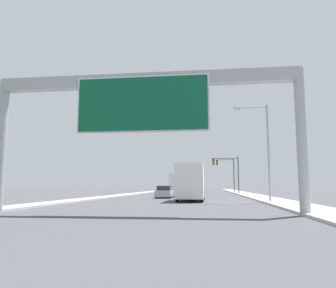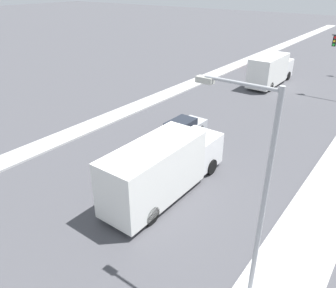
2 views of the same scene
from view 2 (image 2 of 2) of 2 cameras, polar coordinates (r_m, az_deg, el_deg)
The scene contains 6 objects.
median_strip_left at distance 45.78m, azimuth 9.58°, elevation 12.47°, with size 2.00×120.00×0.15m.
car_near_right at distance 48.08m, azimuth 16.23°, elevation 13.21°, with size 1.85×4.79×1.40m.
car_far_center at distance 25.57m, azimuth 2.44°, elevation 2.64°, with size 1.75×4.76×1.42m.
truck_box_primary at distance 40.57m, azimuth 17.43°, elevation 12.24°, with size 2.50×8.57×3.45m.
truck_box_secondary at distance 18.31m, azimuth -0.77°, elevation -4.07°, with size 2.48×8.95×3.42m.
street_lamp_right at distance 11.39m, azimuth 14.98°, elevation -6.54°, with size 2.92×0.28×8.44m.
Camera 2 is at (11.40, 20.53, 11.13)m, focal length 35.00 mm.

